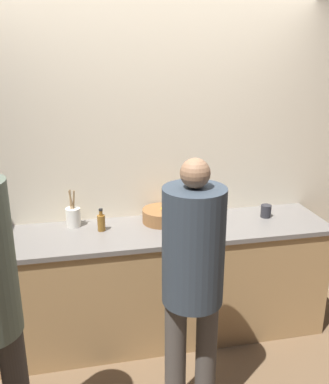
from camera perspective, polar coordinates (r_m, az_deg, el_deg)
ground_plane at (r=3.35m, az=0.54°, el=-21.55°), size 14.00×14.00×0.00m
wall_back at (r=3.32m, az=-1.85°, el=3.56°), size 5.20×0.06×2.60m
counter at (r=3.38m, az=-0.76°, el=-11.83°), size 2.57×0.64×0.90m
person_center at (r=2.46m, az=3.80°, el=-10.43°), size 0.35×0.35×1.62m
fruit_bowl at (r=3.26m, az=-0.22°, el=-3.13°), size 0.31×0.31×0.14m
utensil_crock at (r=3.24m, az=-12.08°, el=-3.22°), size 0.11×0.11×0.28m
bottle_amber at (r=3.13m, az=-8.43°, el=-3.99°), size 0.06×0.06×0.17m
bottle_red at (r=3.23m, az=3.34°, el=-3.18°), size 0.05×0.05×0.16m
bottle_dark at (r=2.99m, az=1.95°, el=-4.55°), size 0.06×0.06×0.22m
cup_black at (r=3.45m, az=13.37°, el=-2.48°), size 0.08×0.08×0.10m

